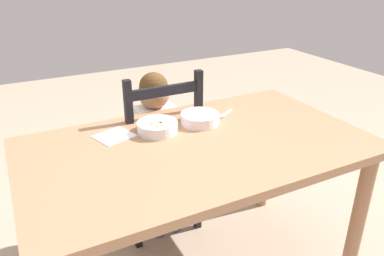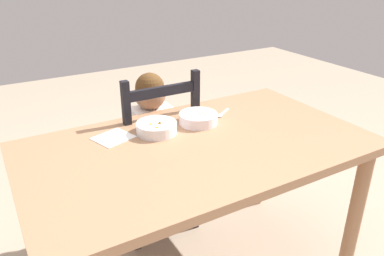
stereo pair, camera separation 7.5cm
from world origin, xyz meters
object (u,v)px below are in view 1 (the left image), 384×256
dining_chair (158,157)px  child_figure (157,131)px  bowl_of_peas (200,118)px  bowl_of_carrots (157,127)px  dining_table (198,163)px  spoon (224,115)px

dining_chair → child_figure: size_ratio=1.03×
bowl_of_peas → bowl_of_carrots: size_ratio=1.01×
dining_table → dining_chair: size_ratio=1.53×
child_figure → bowl_of_peas: child_figure is taller
bowl_of_peas → dining_chair: bearing=110.8°
dining_table → spoon: bearing=39.3°
bowl_of_peas → dining_table: bearing=-120.5°
dining_table → dining_chair: dining_chair is taller
dining_table → bowl_of_carrots: bowl_of_carrots is taller
dining_chair → bowl_of_carrots: 0.46m
bowl_of_carrots → spoon: 0.38m
child_figure → bowl_of_carrots: size_ratio=5.12×
child_figure → spoon: child_figure is taller
child_figure → bowl_of_peas: 0.35m
bowl_of_peas → bowl_of_carrots: same height
bowl_of_peas → spoon: bearing=11.1°
dining_table → dining_chair: 0.52m
dining_chair → spoon: size_ratio=7.79×
dining_chair → bowl_of_peas: bearing=-69.2°
dining_chair → spoon: 0.49m
dining_table → spoon: spoon is taller
dining_chair → child_figure: bearing=-79.0°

